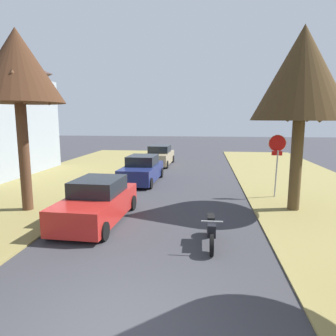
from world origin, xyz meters
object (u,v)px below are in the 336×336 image
(parked_sedan_red, at_px, (97,202))
(parked_motorcycle, at_px, (211,229))
(parked_sedan_tan, at_px, (159,156))
(stop_sign_far, at_px, (277,152))
(parked_sedan_navy, at_px, (142,170))
(street_tree_left_mid_a, at_px, (17,68))
(street_tree_right_mid_a, at_px, (302,75))

(parked_sedan_red, height_order, parked_motorcycle, parked_sedan_red)
(parked_sedan_red, height_order, parked_sedan_tan, same)
(stop_sign_far, bearing_deg, parked_sedan_tan, 126.07)
(parked_motorcycle, bearing_deg, parked_sedan_navy, 114.21)
(parked_sedan_red, bearing_deg, street_tree_left_mid_a, 164.21)
(parked_sedan_tan, bearing_deg, stop_sign_far, -53.93)
(street_tree_left_mid_a, height_order, parked_sedan_tan, street_tree_left_mid_a)
(parked_sedan_tan, bearing_deg, parked_sedan_navy, -90.05)
(parked_sedan_red, distance_m, parked_sedan_navy, 7.14)
(street_tree_left_mid_a, height_order, parked_sedan_navy, street_tree_left_mid_a)
(street_tree_left_mid_a, bearing_deg, parked_sedan_navy, 60.61)
(stop_sign_far, xyz_separation_m, street_tree_left_mid_a, (-10.56, -3.39, 3.49))
(street_tree_right_mid_a, relative_size, parked_sedan_navy, 1.62)
(stop_sign_far, xyz_separation_m, parked_motorcycle, (-3.12, -5.95, -1.71))
(parked_sedan_tan, relative_size, parked_motorcycle, 2.17)
(parked_sedan_red, relative_size, parked_sedan_navy, 1.00)
(parked_sedan_tan, bearing_deg, street_tree_right_mid_a, -57.83)
(parked_sedan_navy, height_order, parked_motorcycle, parked_sedan_navy)
(street_tree_right_mid_a, xyz_separation_m, parked_sedan_navy, (-7.38, 4.84, -4.70))
(parked_sedan_navy, bearing_deg, parked_motorcycle, -65.79)
(street_tree_right_mid_a, relative_size, parked_motorcycle, 3.53)
(street_tree_right_mid_a, xyz_separation_m, parked_motorcycle, (-3.43, -3.93, -4.94))
(parked_motorcycle, bearing_deg, parked_sedan_red, 158.44)
(stop_sign_far, distance_m, street_tree_left_mid_a, 11.62)
(street_tree_right_mid_a, relative_size, parked_sedan_tan, 1.62)
(parked_motorcycle, bearing_deg, stop_sign_far, 62.32)
(street_tree_left_mid_a, bearing_deg, street_tree_right_mid_a, 7.15)
(street_tree_right_mid_a, relative_size, parked_sedan_red, 1.62)
(parked_sedan_navy, distance_m, parked_motorcycle, 9.61)
(street_tree_left_mid_a, bearing_deg, parked_sedan_tan, 75.02)
(stop_sign_far, distance_m, parked_sedan_tan, 12.08)
(street_tree_right_mid_a, height_order, street_tree_left_mid_a, street_tree_right_mid_a)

